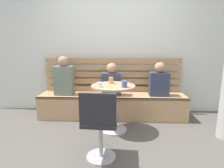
{
  "coord_description": "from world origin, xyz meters",
  "views": [
    {
      "loc": [
        0.14,
        -2.19,
        1.34
      ],
      "look_at": [
        0.02,
        0.66,
        0.75
      ],
      "focal_mm": 30.07,
      "sensor_mm": 36.0,
      "label": 1
    }
  ],
  "objects": [
    {
      "name": "cup_tumbler_orange",
      "position": [
        0.0,
        0.76,
        0.79
      ],
      "size": [
        0.07,
        0.07,
        0.1
      ],
      "primitive_type": "cylinder",
      "color": "orange",
      "rests_on": "cafe_table"
    },
    {
      "name": "ground",
      "position": [
        0.0,
        0.0,
        0.0
      ],
      "size": [
        8.0,
        8.0,
        0.0
      ],
      "primitive_type": "plane",
      "color": "#514C47"
    },
    {
      "name": "white_chair",
      "position": [
        -0.08,
        -0.2,
        0.46
      ],
      "size": [
        0.43,
        0.43,
        0.85
      ],
      "color": "#ADADB2",
      "rests_on": "ground"
    },
    {
      "name": "booth_bench",
      "position": [
        0.0,
        1.2,
        0.22
      ],
      "size": [
        2.7,
        0.52,
        0.44
      ],
      "color": "tan",
      "rests_on": "ground"
    },
    {
      "name": "back_wall",
      "position": [
        0.0,
        1.64,
        1.45
      ],
      "size": [
        5.2,
        0.1,
        2.9
      ],
      "primitive_type": "cube",
      "color": "silver",
      "rests_on": "ground"
    },
    {
      "name": "person_child_left",
      "position": [
        0.85,
        1.17,
        0.71
      ],
      "size": [
        0.34,
        0.22,
        0.61
      ],
      "color": "#333851",
      "rests_on": "booth_bench"
    },
    {
      "name": "person_adult",
      "position": [
        -0.89,
        1.17,
        0.76
      ],
      "size": [
        0.34,
        0.22,
        0.71
      ],
      "color": "slate",
      "rests_on": "booth_bench"
    },
    {
      "name": "person_child_middle",
      "position": [
        -0.01,
        1.16,
        0.7
      ],
      "size": [
        0.34,
        0.22,
        0.59
      ],
      "color": "#333851",
      "rests_on": "booth_bench"
    },
    {
      "name": "cafe_table",
      "position": [
        0.04,
        0.62,
        0.52
      ],
      "size": [
        0.68,
        0.68,
        0.74
      ],
      "color": "#ADADB2",
      "rests_on": "ground"
    },
    {
      "name": "cup_ceramic_white",
      "position": [
        -0.15,
        0.48,
        0.78
      ],
      "size": [
        0.08,
        0.08,
        0.07
      ],
      "primitive_type": "cylinder",
      "color": "white",
      "rests_on": "cafe_table"
    },
    {
      "name": "booth_backrest",
      "position": [
        0.0,
        1.44,
        0.78
      ],
      "size": [
        2.65,
        0.04,
        0.66
      ],
      "color": "#A68157",
      "rests_on": "booth_bench"
    },
    {
      "name": "cup_mug_blue",
      "position": [
        0.21,
        0.47,
        0.79
      ],
      "size": [
        0.08,
        0.08,
        0.09
      ],
      "primitive_type": "cylinder",
      "color": "#3D5B9E",
      "rests_on": "cafe_table"
    }
  ]
}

